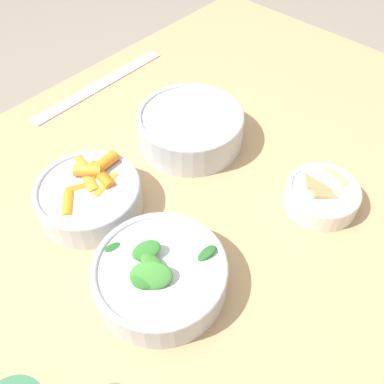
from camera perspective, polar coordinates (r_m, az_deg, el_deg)
name	(u,v)px	position (r m, az deg, el deg)	size (l,w,h in m)	color
ground_plane	(197,342)	(1.41, 0.67, -19.36)	(10.00, 10.00, 0.00)	gray
dining_table	(200,216)	(0.85, 1.05, -3.17)	(1.17, 0.82, 0.76)	tan
bowl_carrots	(89,195)	(0.70, -13.55, -0.35)	(0.17, 0.17, 0.07)	silver
bowl_greens	(160,274)	(0.60, -4.30, -10.90)	(0.19, 0.19, 0.07)	silver
bowl_beans_hotdog	(190,128)	(0.79, -0.22, 8.47)	(0.19, 0.19, 0.06)	silver
bowl_cookies	(322,194)	(0.72, 16.94, -0.30)	(0.12, 0.12, 0.04)	silver
ruler	(100,85)	(0.97, -12.14, 13.76)	(0.34, 0.03, 0.00)	#EFB7C6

